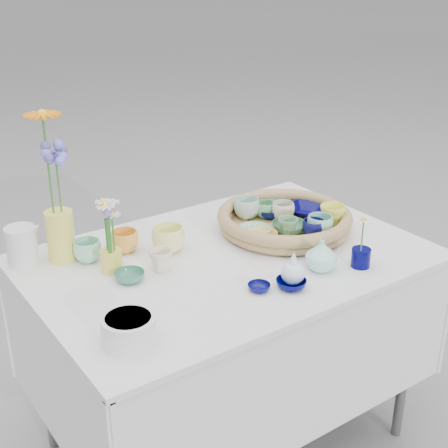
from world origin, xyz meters
TOP-DOWN VIEW (x-y plane):
  - ground at (0.00, 0.00)m, footprint 80.00×80.00m
  - display_table at (0.00, 0.00)m, footprint 1.26×0.86m
  - wicker_tray at (0.28, 0.05)m, footprint 0.47×0.47m
  - tray_ceramic_0 at (0.29, 0.14)m, footprint 0.13×0.13m
  - tray_ceramic_1 at (0.41, 0.08)m, footprint 0.17×0.17m
  - tray_ceramic_2 at (0.41, -0.06)m, footprint 0.11×0.11m
  - tray_ceramic_3 at (0.26, -0.00)m, footprint 0.12×0.12m
  - tray_ceramic_4 at (0.23, -0.02)m, footprint 0.09×0.09m
  - tray_ceramic_5 at (0.13, 0.03)m, footprint 0.12×0.12m
  - tray_ceramic_6 at (0.21, 0.18)m, footprint 0.11×0.11m
  - tray_ceramic_7 at (0.31, 0.09)m, footprint 0.11×0.11m
  - tray_ceramic_8 at (0.40, 0.23)m, footprint 0.11×0.11m
  - tray_ceramic_9 at (0.30, -0.08)m, footprint 0.10×0.10m
  - tray_ceramic_10 at (0.14, -0.01)m, footprint 0.12×0.12m
  - tray_ceramic_11 at (0.33, -0.08)m, footprint 0.10×0.10m
  - tray_ceramic_12 at (0.27, 0.15)m, footprint 0.09×0.09m
  - loose_ceramic_0 at (-0.26, 0.22)m, footprint 0.11×0.11m
  - loose_ceramic_1 at (-0.14, 0.14)m, footprint 0.13×0.13m
  - loose_ceramic_2 at (-0.34, 0.03)m, footprint 0.12×0.12m
  - loose_ceramic_3 at (-0.23, 0.03)m, footprint 0.08×0.08m
  - loose_ceramic_4 at (-0.06, -0.24)m, footprint 0.09×0.09m
  - loose_ceramic_5 at (-0.39, 0.22)m, footprint 0.10×0.10m
  - loose_ceramic_6 at (0.03, -0.28)m, footprint 0.12×0.12m
  - fluted_bowl at (-0.48, -0.26)m, footprint 0.17×0.17m
  - bud_vase_paleblue at (0.05, -0.26)m, footprint 0.09×0.09m
  - bud_vase_seafoam at (0.18, -0.24)m, footprint 0.12×0.12m
  - bud_vase_cobalt at (0.30, -0.30)m, footprint 0.06×0.06m
  - single_daisy at (0.28, -0.31)m, footprint 0.08×0.08m
  - tall_vase_yellow at (-0.45, 0.28)m, footprint 0.11×0.11m
  - gerbera at (-0.46, 0.28)m, footprint 0.17×0.17m
  - hydrangea at (-0.44, 0.28)m, footprint 0.10×0.10m
  - white_pitcher at (-0.56, 0.32)m, footprint 0.16×0.14m
  - daisy_cup at (-0.35, 0.12)m, footprint 0.07×0.07m
  - daisy_posy at (-0.35, 0.11)m, footprint 0.10×0.10m

SIDE VIEW (x-z plane):
  - ground at x=0.00m, z-range 0.00..0.00m
  - display_table at x=0.00m, z-range -0.38..0.38m
  - loose_ceramic_4 at x=-0.06m, z-range 0.77..0.79m
  - loose_ceramic_6 at x=0.03m, z-range 0.77..0.79m
  - loose_ceramic_2 at x=-0.34m, z-range 0.77..0.79m
  - bud_vase_cobalt at x=0.30m, z-range 0.77..0.83m
  - tray_ceramic_8 at x=0.40m, z-range 0.78..0.81m
  - tray_ceramic_10 at x=0.14m, z-range 0.78..0.81m
  - loose_ceramic_3 at x=-0.23m, z-range 0.77..0.83m
  - tray_ceramic_1 at x=0.41m, z-range 0.78..0.82m
  - tray_ceramic_0 at x=0.29m, z-range 0.78..0.82m
  - loose_ceramic_5 at x=-0.39m, z-range 0.77..0.84m
  - tray_ceramic_5 at x=0.13m, z-range 0.78..0.82m
  - daisy_cup at x=-0.35m, z-range 0.77..0.84m
  - tray_ceramic_3 at x=0.26m, z-range 0.78..0.82m
  - fluted_bowl at x=-0.48m, z-range 0.77..0.84m
  - loose_ceramic_0 at x=-0.26m, z-range 0.77..0.84m
  - wicker_tray at x=0.28m, z-range 0.77..0.84m
  - loose_ceramic_1 at x=-0.14m, z-range 0.77..0.85m
  - tray_ceramic_12 at x=0.27m, z-range 0.78..0.84m
  - tray_ceramic_9 at x=0.30m, z-range 0.78..0.84m
  - tray_ceramic_4 at x=0.23m, z-range 0.78..0.85m
  - tray_ceramic_7 at x=0.31m, z-range 0.78..0.85m
  - bud_vase_seafoam at x=0.18m, z-range 0.77..0.87m
  - tray_ceramic_11 at x=0.33m, z-range 0.78..0.85m
  - tray_ceramic_6 at x=0.21m, z-range 0.78..0.86m
  - bud_vase_paleblue at x=0.05m, z-range 0.77..0.88m
  - tray_ceramic_2 at x=0.41m, z-range 0.78..0.87m
  - white_pitcher at x=-0.56m, z-range 0.77..0.89m
  - tall_vase_yellow at x=-0.45m, z-range 0.77..0.93m
  - single_daisy at x=0.28m, z-range 0.82..0.94m
  - daisy_posy at x=-0.35m, z-range 0.84..1.00m
  - hydrangea at x=-0.44m, z-range 0.89..1.16m
  - gerbera at x=-0.46m, z-range 0.92..1.25m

